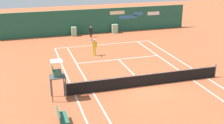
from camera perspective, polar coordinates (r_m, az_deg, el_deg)
name	(u,v)px	position (r m, az deg, el deg)	size (l,w,h in m)	color
ground_plane	(142,83)	(23.07, 5.77, -3.96)	(80.00, 80.00, 0.01)	#B25633
tennis_net	(145,80)	(22.39, 6.37, -3.32)	(12.10, 0.10, 1.07)	#4C4C51
sponsor_back_wall	(92,22)	(37.63, -3.74, 7.64)	(25.00, 1.02, 3.05)	#1E5642
umpire_chair	(57,74)	(20.18, -10.39, -2.34)	(1.00, 1.00, 2.71)	#47474C
player_bench	(62,116)	(17.60, -9.53, -10.15)	(0.54, 1.45, 0.88)	#38383D
player_on_baseline	(94,46)	(29.06, -3.40, 3.09)	(0.72, 0.67, 1.84)	yellow
ball_kid_left_post	(91,31)	(36.00, -4.04, 5.90)	(0.43, 0.21, 1.29)	black
tennis_ball_by_sideline	(72,63)	(27.34, -7.60, -0.17)	(0.07, 0.07, 0.07)	#CCE033
tennis_ball_mid_court	(75,62)	(27.42, -7.06, -0.09)	(0.07, 0.07, 0.07)	#CCE033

